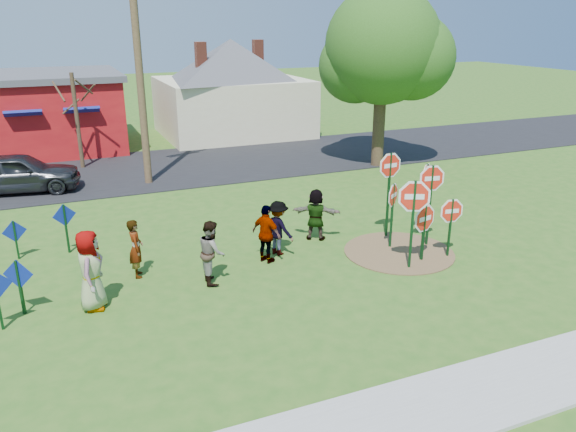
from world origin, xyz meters
name	(u,v)px	position (x,y,z in m)	size (l,w,h in m)	color
ground	(242,264)	(0.00, 0.00, 0.00)	(120.00, 120.00, 0.00)	#2C5B1A
sidewalk	(379,426)	(0.00, -7.20, 0.04)	(22.00, 1.80, 0.08)	#9E9E99
road	(162,168)	(0.00, 11.50, 0.02)	(120.00, 7.50, 0.04)	black
dirt_patch	(399,252)	(4.50, -1.00, 0.01)	(3.20, 3.20, 0.03)	brown
red_building	(26,112)	(-5.50, 17.99, 1.97)	(9.40, 7.69, 3.90)	maroon
cream_house	(232,84)	(5.50, 18.00, 2.92)	(9.40, 9.40, 6.50)	beige
stop_sign_a	(414,205)	(4.15, -2.02, 1.82)	(1.07, 0.51, 2.64)	#0F3718
stop_sign_b	(390,173)	(4.84, 0.25, 2.04)	(1.04, 0.08, 2.81)	#0F3718
stop_sign_c	(431,187)	(5.58, -0.84, 1.83)	(1.05, 0.21, 2.62)	#0F3718
stop_sign_d	(426,182)	(6.09, 0.10, 1.69)	(0.95, 0.66, 2.41)	#0F3718
stop_sign_e	(424,222)	(4.76, -1.73, 1.16)	(1.04, 0.28, 1.80)	#0F3718
stop_sign_f	(451,214)	(5.62, -1.79, 1.28)	(0.94, 0.16, 1.86)	#0F3718
stop_sign_g	(393,201)	(4.47, -0.56, 1.45)	(0.77, 0.57, 2.10)	#0F3718
blue_diamond_b	(19,281)	(-5.53, -0.67, 0.84)	(0.65, 0.34, 1.36)	#0F3718
blue_diamond_c	(15,236)	(-5.74, 2.84, 0.71)	(0.65, 0.14, 1.16)	#0F3718
blue_diamond_d	(65,223)	(-4.39, 2.76, 0.93)	(0.65, 0.22, 1.49)	#0F3718
person_a	(90,270)	(-4.00, -1.02, 0.97)	(0.95, 0.62, 1.95)	#415B8F
person_b	(136,248)	(-2.78, 0.36, 0.79)	(0.58, 0.38, 1.58)	#2B7471
person_c	(212,252)	(-1.04, -0.73, 0.83)	(0.81, 0.63, 1.67)	brown
person_d	(278,228)	(1.21, 0.28, 0.80)	(1.04, 0.60, 1.60)	#37373C
person_e	(267,234)	(0.70, -0.12, 0.84)	(0.98, 0.41, 1.67)	#552F62
person_f	(316,214)	(2.71, 0.91, 0.81)	(1.50, 0.48, 1.61)	#22583C
suv	(18,173)	(-5.82, 9.88, 0.81)	(1.82, 4.51, 1.54)	#2F2F34
utility_pole	(138,57)	(-0.97, 9.26, 5.07)	(2.26, 0.91, 9.63)	#4C3823
leafy_tree	(385,52)	(9.45, 8.12, 5.08)	(5.55, 5.07, 7.89)	#382819
bare_tree_east	(76,107)	(-3.31, 12.97, 2.76)	(1.80, 1.80, 4.27)	#382819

